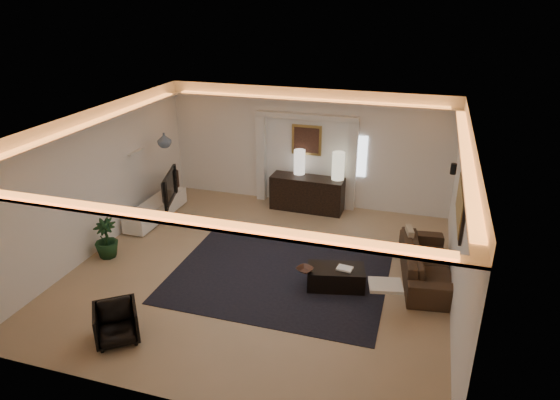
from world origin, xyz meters
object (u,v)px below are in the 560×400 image
(coffee_table, at_px, (336,277))
(armchair, at_px, (116,323))
(sofa, at_px, (427,263))
(console, at_px, (307,194))

(coffee_table, xyz_separation_m, armchair, (-2.94, -2.45, 0.09))
(sofa, height_order, coffee_table, sofa)
(console, height_order, sofa, console)
(coffee_table, bearing_deg, console, 100.13)
(sofa, bearing_deg, console, 42.34)
(sofa, bearing_deg, armchair, 117.99)
(console, height_order, coffee_table, console)
(armchair, bearing_deg, sofa, -0.78)
(sofa, xyz_separation_m, coffee_table, (-1.56, -0.80, -0.12))
(console, bearing_deg, armchair, -104.25)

